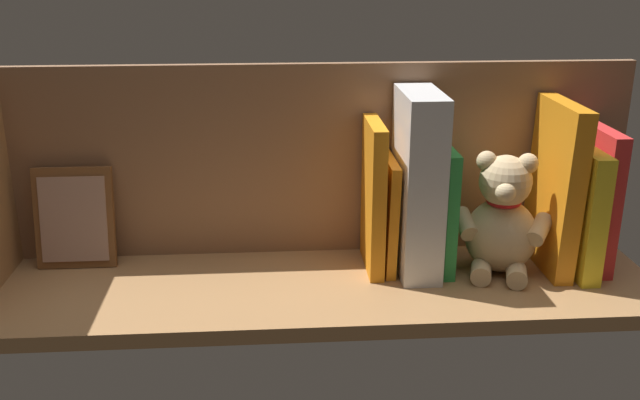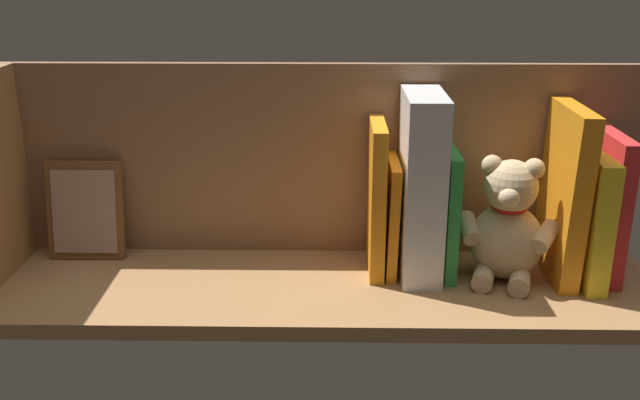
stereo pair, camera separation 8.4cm
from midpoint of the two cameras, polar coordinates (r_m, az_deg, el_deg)
name	(u,v)px [view 2 (the right image)]	position (r cm, az deg, el deg)	size (l,w,h in cm)	color
ground_plane	(320,287)	(106.74, 2.28, -6.98)	(98.99, 28.10, 2.20)	#A87A4C
shelf_back_panel	(321,160)	(111.91, 2.26, 3.18)	(98.99, 1.50, 30.17)	#8E6648
book_0	(606,205)	(114.53, 23.83, -0.39)	(2.39, 13.88, 21.53)	red
book_1	(586,215)	(112.68, 22.50, -1.15)	(2.89, 16.25, 19.18)	yellow
book_2	(564,193)	(110.93, 20.99, 0.47)	(2.83, 15.26, 25.51)	orange
teddy_bear	(507,226)	(108.55, 16.90, -2.04)	(14.44, 13.91, 18.58)	#D1B284
book_3	(448,211)	(108.63, 12.35, -0.88)	(1.71, 12.73, 18.97)	green
dictionary_thick_white	(421,186)	(105.72, 10.35, 1.08)	(5.72, 14.28, 27.27)	silver
book_4	(391,215)	(108.07, 7.93, -1.25)	(1.45, 11.78, 17.05)	orange
book_5	(377,198)	(106.63, 6.80, 0.13)	(2.11, 12.27, 22.71)	orange
picture_frame_leaning	(85,211)	(116.18, -16.27, -0.85)	(11.83, 3.91, 15.49)	brown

